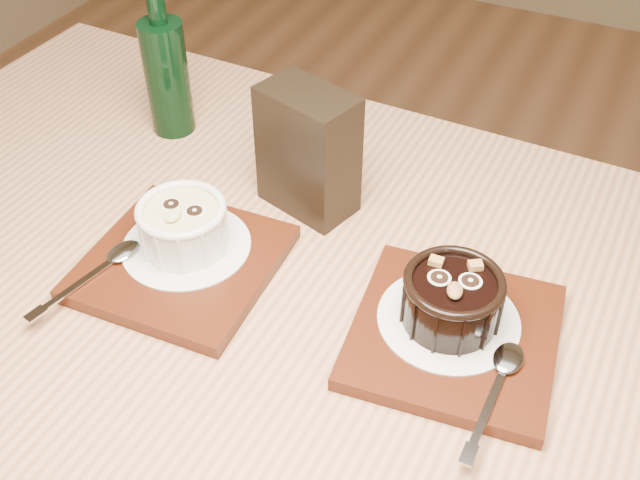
{
  "coord_description": "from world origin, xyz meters",
  "views": [
    {
      "loc": [
        0.06,
        -0.33,
        1.27
      ],
      "look_at": [
        -0.16,
        0.13,
        0.81
      ],
      "focal_mm": 42.0,
      "sensor_mm": 36.0,
      "label": 1
    }
  ],
  "objects_px": {
    "table": "(294,390)",
    "condiment_stand": "(308,151)",
    "tray_left": "(182,263)",
    "ramekin_dark": "(452,297)",
    "ramekin_white": "(183,224)",
    "green_bottle": "(167,73)",
    "tray_right": "(454,336)"
  },
  "relations": [
    {
      "from": "tray_left",
      "to": "ramekin_dark",
      "type": "distance_m",
      "value": 0.27
    },
    {
      "from": "table",
      "to": "green_bottle",
      "type": "relative_size",
      "value": 6.16
    },
    {
      "from": "table",
      "to": "green_bottle",
      "type": "height_order",
      "value": "green_bottle"
    },
    {
      "from": "tray_left",
      "to": "green_bottle",
      "type": "xyz_separation_m",
      "value": [
        -0.15,
        0.21,
        0.07
      ]
    },
    {
      "from": "ramekin_white",
      "to": "condiment_stand",
      "type": "xyz_separation_m",
      "value": [
        0.07,
        0.13,
        0.03
      ]
    },
    {
      "from": "ramekin_dark",
      "to": "condiment_stand",
      "type": "distance_m",
      "value": 0.23
    },
    {
      "from": "ramekin_white",
      "to": "ramekin_dark",
      "type": "height_order",
      "value": "same"
    },
    {
      "from": "table",
      "to": "tray_left",
      "type": "xyz_separation_m",
      "value": [
        -0.14,
        0.03,
        0.1
      ]
    },
    {
      "from": "tray_right",
      "to": "table",
      "type": "bearing_deg",
      "value": -159.16
    },
    {
      "from": "table",
      "to": "tray_left",
      "type": "distance_m",
      "value": 0.17
    },
    {
      "from": "tray_left",
      "to": "condiment_stand",
      "type": "xyz_separation_m",
      "value": [
        0.07,
        0.15,
        0.06
      ]
    },
    {
      "from": "green_bottle",
      "to": "tray_left",
      "type": "bearing_deg",
      "value": -54.32
    },
    {
      "from": "tray_right",
      "to": "green_bottle",
      "type": "xyz_separation_m",
      "value": [
        -0.43,
        0.18,
        0.07
      ]
    },
    {
      "from": "tray_left",
      "to": "green_bottle",
      "type": "distance_m",
      "value": 0.27
    },
    {
      "from": "condiment_stand",
      "to": "ramekin_dark",
      "type": "bearing_deg",
      "value": -29.59
    },
    {
      "from": "tray_right",
      "to": "condiment_stand",
      "type": "xyz_separation_m",
      "value": [
        -0.21,
        0.12,
        0.06
      ]
    },
    {
      "from": "ramekin_white",
      "to": "tray_right",
      "type": "distance_m",
      "value": 0.28
    },
    {
      "from": "ramekin_white",
      "to": "tray_right",
      "type": "bearing_deg",
      "value": -0.63
    },
    {
      "from": "ramekin_dark",
      "to": "condiment_stand",
      "type": "xyz_separation_m",
      "value": [
        -0.2,
        0.11,
        0.02
      ]
    },
    {
      "from": "ramekin_dark",
      "to": "condiment_stand",
      "type": "bearing_deg",
      "value": 133.67
    },
    {
      "from": "ramekin_white",
      "to": "green_bottle",
      "type": "distance_m",
      "value": 0.25
    },
    {
      "from": "ramekin_white",
      "to": "tray_right",
      "type": "height_order",
      "value": "ramekin_white"
    },
    {
      "from": "ramekin_white",
      "to": "green_bottle",
      "type": "relative_size",
      "value": 0.45
    },
    {
      "from": "table",
      "to": "tray_left",
      "type": "height_order",
      "value": "tray_left"
    },
    {
      "from": "table",
      "to": "tray_right",
      "type": "distance_m",
      "value": 0.18
    },
    {
      "from": "table",
      "to": "ramekin_white",
      "type": "relative_size",
      "value": 13.73
    },
    {
      "from": "tray_left",
      "to": "tray_right",
      "type": "height_order",
      "value": "same"
    },
    {
      "from": "condiment_stand",
      "to": "ramekin_white",
      "type": "bearing_deg",
      "value": -118.54
    },
    {
      "from": "ramekin_white",
      "to": "ramekin_dark",
      "type": "relative_size",
      "value": 0.98
    },
    {
      "from": "tray_right",
      "to": "condiment_stand",
      "type": "relative_size",
      "value": 1.29
    },
    {
      "from": "table",
      "to": "condiment_stand",
      "type": "relative_size",
      "value": 8.73
    },
    {
      "from": "table",
      "to": "condiment_stand",
      "type": "xyz_separation_m",
      "value": [
        -0.07,
        0.17,
        0.16
      ]
    }
  ]
}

